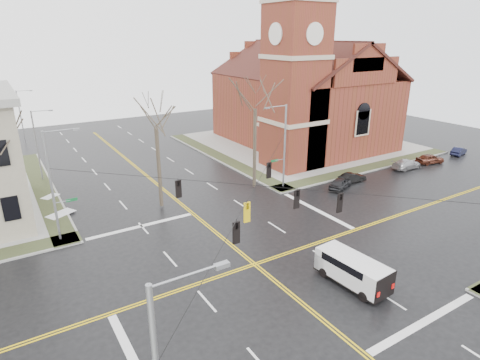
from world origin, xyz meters
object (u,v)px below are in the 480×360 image
streetlight_north_a (38,143)px  tree_ne (255,103)px  parked_car_a (340,183)px  church (302,89)px  streetlight_north_b (21,115)px  parked_car_b (352,178)px  parked_car_d (430,159)px  tree_nw_near (156,123)px  signal_pole_ne (283,144)px  parked_car_c (407,164)px  cargo_van (350,268)px  parked_car_e (459,151)px  signal_pole_nw (53,183)px

streetlight_north_a → tree_ne: bearing=-37.2°
parked_car_a → church: bearing=-48.1°
streetlight_north_a → tree_ne: 24.90m
streetlight_north_b → tree_ne: (19.45, -34.79, 4.79)m
parked_car_a → parked_car_b: size_ratio=1.09×
parked_car_a → parked_car_d: (16.67, 0.44, 0.03)m
parked_car_a → tree_nw_near: (-18.52, 5.57, 7.76)m
signal_pole_ne → parked_car_b: signal_pole_ne is taller
streetlight_north_a → streetlight_north_b: 20.00m
parked_car_c → cargo_van: bearing=120.8°
cargo_van → tree_ne: bearing=71.7°
parked_car_b → parked_car_c: size_ratio=0.79×
church → signal_pole_ne: size_ratio=3.06×
signal_pole_ne → parked_car_e: bearing=-5.6°
signal_pole_nw → parked_car_a: 28.47m
signal_pole_ne → parked_car_d: (21.94, -3.13, -4.30)m
parked_car_b → parked_car_e: size_ratio=0.98×
signal_pole_ne → parked_car_e: size_ratio=2.65×
streetlight_north_b → parked_car_e: bearing=-37.7°
church → parked_car_a: 20.29m
church → parked_car_d: 20.05m
parked_car_c → parked_car_e: (11.58, 0.15, -0.05)m
parked_car_e → tree_nw_near: tree_nw_near is taller
tree_ne → parked_car_e: bearing=-8.2°
signal_pole_ne → signal_pole_nw: 22.64m
cargo_van → parked_car_a: (12.42, 13.20, -0.54)m
tree_nw_near → parked_car_d: bearing=-8.3°
signal_pole_nw → tree_nw_near: (9.40, 2.00, 3.43)m
parked_car_c → streetlight_north_a: bearing=65.1°
signal_pole_ne → parked_car_c: bearing=-9.7°
parked_car_a → parked_car_b: bearing=-96.5°
tree_nw_near → parked_car_c: bearing=-9.2°
parked_car_c → tree_ne: tree_ne is taller
parked_car_c → signal_pole_nw: bearing=87.2°
cargo_van → parked_car_e: cargo_van is taller
parked_car_d → parked_car_e: (7.05, 0.31, -0.09)m
church → streetlight_north_b: bearing=146.8°
parked_car_c → tree_nw_near: tree_nw_near is taller
parked_car_a → tree_ne: 12.78m
signal_pole_ne → parked_car_d: size_ratio=2.37×
church → parked_car_b: church is taller
signal_pole_nw → parked_car_c: (40.05, -2.97, -4.34)m
parked_car_e → parked_car_d: bearing=79.5°
signal_pole_nw → cargo_van: signal_pole_nw is taller
parked_car_a → parked_car_d: bearing=-110.7°
signal_pole_nw → streetlight_north_a: (0.67, 16.50, -0.48)m
signal_pole_ne → streetlight_north_a: 27.48m
parked_car_d → streetlight_north_a: bearing=78.0°
signal_pole_ne → parked_car_c: signal_pole_ne is taller
parked_car_b → parked_car_d: parked_car_d is taller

